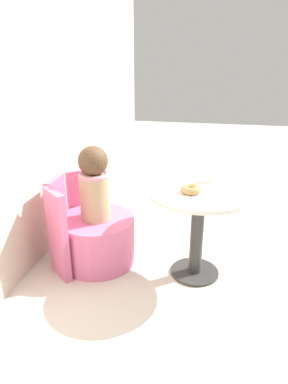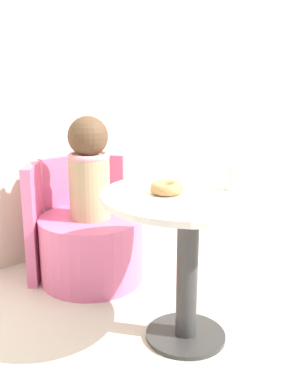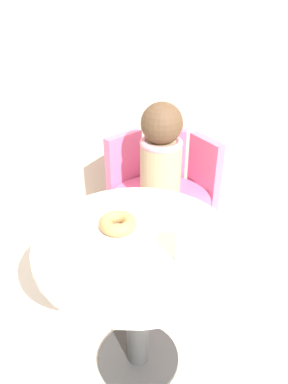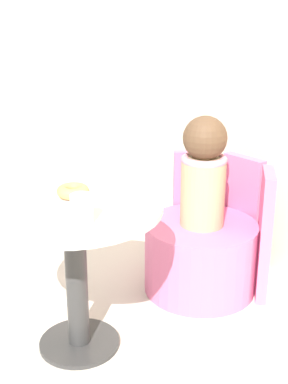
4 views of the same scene
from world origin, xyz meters
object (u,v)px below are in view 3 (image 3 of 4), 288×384
(round_table, at_px, (137,274))
(cup, at_px, (188,246))
(tub_chair, at_px, (159,225))
(child_figure, at_px, (161,154))
(donut, at_px, (118,223))

(round_table, height_order, cup, cup)
(tub_chair, bearing_deg, child_figure, -93.58)
(round_table, distance_m, cup, 0.28)
(child_figure, xyz_separation_m, cup, (0.16, -0.78, 0.07))
(child_figure, bearing_deg, round_table, -90.92)
(donut, height_order, cup, cup)
(round_table, relative_size, donut, 5.36)
(round_table, height_order, child_figure, child_figure)
(cup, bearing_deg, tub_chair, 101.37)
(donut, distance_m, cup, 0.27)
(round_table, distance_m, donut, 0.20)
(tub_chair, distance_m, child_figure, 0.43)
(round_table, distance_m, tub_chair, 0.77)
(tub_chair, bearing_deg, round_table, -90.92)
(child_figure, bearing_deg, cup, -78.63)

